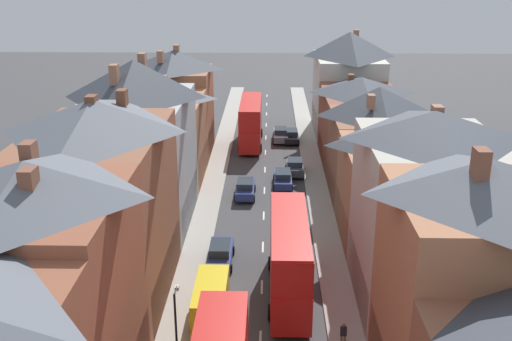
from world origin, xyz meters
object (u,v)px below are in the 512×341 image
object	(u,v)px
double_decker_bus_far_approaching	(251,122)
car_near_blue	(295,167)
double_decker_bus_lead	(289,257)
street_lamp	(177,331)
delivery_van	(211,300)
car_near_silver	(283,178)
car_parked_right_a	(291,136)
pedestrian_mid_left	(343,334)
car_mid_black	(280,134)
car_parked_left_a	(220,253)
car_parked_left_b	(245,188)

from	to	relation	value
double_decker_bus_far_approaching	car_near_blue	xyz separation A→B (m)	(4.91, -10.55, -1.97)
double_decker_bus_lead	street_lamp	xyz separation A→B (m)	(-6.04, -9.02, 0.43)
delivery_van	car_near_silver	bearing A→B (deg)	78.06
double_decker_bus_far_approaching	car_parked_right_a	distance (m)	5.41
double_decker_bus_far_approaching	pedestrian_mid_left	xyz separation A→B (m)	(6.56, -40.01, -1.78)
car_near_blue	pedestrian_mid_left	xyz separation A→B (m)	(1.65, -29.46, 0.19)
car_parked_right_a	car_mid_black	size ratio (longest dim) A/B	1.00
car_parked_right_a	street_lamp	bearing A→B (deg)	-99.46
car_parked_right_a	pedestrian_mid_left	xyz separation A→B (m)	(1.65, -41.07, 0.24)
car_near_silver	pedestrian_mid_left	xyz separation A→B (m)	(2.95, -26.15, 0.22)
car_parked_right_a	street_lamp	world-z (taller)	street_lamp
car_near_blue	street_lamp	world-z (taller)	street_lamp
car_parked_left_a	car_mid_black	size ratio (longest dim) A/B	1.03
car_parked_right_a	delivery_van	xyz separation A→B (m)	(-6.20, -38.10, 0.54)
car_parked_right_a	pedestrian_mid_left	distance (m)	41.11
double_decker_bus_far_approaching	car_parked_left_b	xyz separation A→B (m)	(0.01, -16.75, -1.98)
street_lamp	car_parked_left_b	bearing A→B (deg)	84.68
double_decker_bus_far_approaching	car_parked_left_b	size ratio (longest dim) A/B	2.48
double_decker_bus_lead	car_near_silver	distance (m)	20.28
car_near_silver	car_mid_black	xyz separation A→B (m)	(0.00, 15.20, 0.04)
car_parked_left_a	car_parked_left_b	world-z (taller)	car_parked_left_b
street_lamp	car_mid_black	bearing A→B (deg)	82.24
car_parked_left_b	pedestrian_mid_left	distance (m)	24.16
car_near_silver	double_decker_bus_far_approaching	bearing A→B (deg)	104.60
double_decker_bus_lead	car_mid_black	size ratio (longest dim) A/B	2.44
car_parked_left_a	car_near_silver	bearing A→B (deg)	72.94
double_decker_bus_lead	car_near_blue	world-z (taller)	double_decker_bus_lead
delivery_van	pedestrian_mid_left	world-z (taller)	delivery_van
street_lamp	car_near_silver	bearing A→B (deg)	78.29
delivery_van	car_mid_black	bearing A→B (deg)	82.72
double_decker_bus_far_approaching	car_mid_black	bearing A→B (deg)	20.33
car_near_silver	car_parked_left_a	size ratio (longest dim) A/B	1.01
street_lamp	car_near_blue	bearing A→B (deg)	77.26
car_near_silver	car_parked_left_a	bearing A→B (deg)	-107.06
double_decker_bus_lead	pedestrian_mid_left	xyz separation A→B (m)	(2.96, -5.97, -1.78)
delivery_van	car_parked_right_a	bearing A→B (deg)	80.76
car_near_silver	car_parked_left_a	world-z (taller)	car_parked_left_a
car_near_blue	car_near_silver	distance (m)	3.56
car_near_blue	car_mid_black	world-z (taller)	car_mid_black
car_near_silver	delivery_van	size ratio (longest dim) A/B	0.88
double_decker_bus_lead	car_parked_right_a	size ratio (longest dim) A/B	2.45
car_parked_left_a	pedestrian_mid_left	bearing A→B (deg)	-52.37
car_near_blue	delivery_van	size ratio (longest dim) A/B	0.76
double_decker_bus_far_approaching	street_lamp	world-z (taller)	street_lamp
car_mid_black	street_lamp	xyz separation A→B (m)	(-6.05, -44.39, 2.38)
delivery_van	street_lamp	distance (m)	6.42
car_near_blue	car_near_silver	world-z (taller)	car_near_blue
double_decker_bus_lead	delivery_van	world-z (taller)	double_decker_bus_lead
double_decker_bus_lead	car_near_silver	world-z (taller)	double_decker_bus_lead
car_near_blue	car_parked_left_a	distance (m)	20.25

